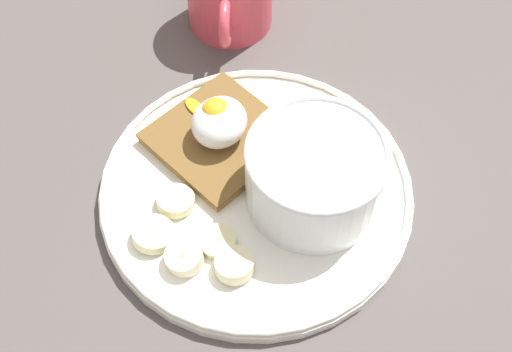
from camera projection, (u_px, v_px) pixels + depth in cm
name	position (u px, v px, depth cm)	size (l,w,h in cm)	color
ground_plane	(256.00, 202.00, 61.30)	(120.00, 120.00, 2.00)	#524B49
plate	(256.00, 191.00, 59.81)	(26.33, 26.33, 1.60)	white
oatmeal_bowl	(315.00, 175.00, 56.60)	(11.35, 11.35, 6.56)	white
toast_slice	(220.00, 138.00, 61.85)	(12.82, 12.82, 1.10)	brown
poached_egg	(218.00, 121.00, 59.94)	(5.08, 7.18, 3.95)	white
banana_slice_front	(215.00, 240.00, 56.35)	(4.23, 4.22, 1.14)	beige
banana_slice_left	(153.00, 234.00, 56.58)	(4.62, 4.57, 1.40)	beige
banana_slice_back	(234.00, 265.00, 54.96)	(4.44, 4.42, 1.52)	#EFEBB6
banana_slice_right	(176.00, 201.00, 58.36)	(3.29, 3.20, 1.33)	beige
banana_slice_inner	(184.00, 257.00, 55.23)	(4.19, 4.15, 1.65)	beige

